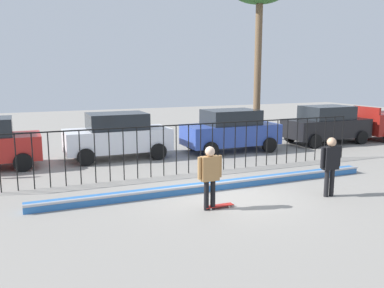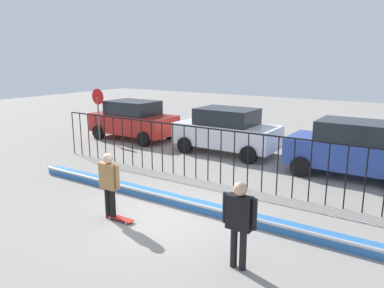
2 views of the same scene
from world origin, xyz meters
The scene contains 9 objects.
ground_plane centered at (0.00, 0.00, 0.00)m, with size 60.00×60.00×0.00m, color gray.
bowl_coping_ledge centered at (0.00, 0.71, 0.12)m, with size 11.00×0.41×0.27m.
perimeter_fence centered at (0.00, 2.91, 1.09)m, with size 14.04×0.04×1.77m.
skateboarder centered at (-1.00, -0.92, 1.01)m, with size 0.68×0.25×1.68m.
skateboard centered at (-0.72, -0.90, 0.06)m, with size 0.80×0.20×0.07m.
camera_operator centered at (2.68, -1.22, 1.03)m, with size 0.70×0.26×1.72m.
parked_car_white centered at (-1.72, 6.50, 0.97)m, with size 4.30×2.12×1.90m.
parked_car_blue centered at (3.36, 6.01, 0.97)m, with size 4.30×2.12×1.90m.
parked_car_black centered at (8.86, 6.04, 0.97)m, with size 4.30×2.12×1.90m.
Camera 1 is at (-5.40, -10.08, 3.51)m, focal length 37.97 mm.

